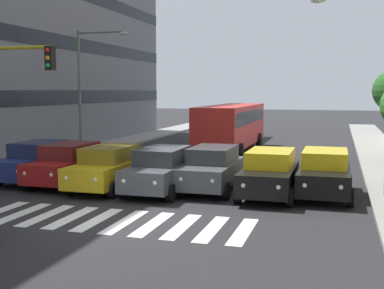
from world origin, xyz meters
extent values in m
plane|color=#262628|center=(0.00, 0.00, 0.00)|extent=(180.00, 180.00, 0.00)
cube|color=black|center=(14.79, -19.53, 3.49)|extent=(8.92, 23.97, 0.90)
cube|color=black|center=(14.79, -19.53, 6.97)|extent=(8.92, 23.97, 0.90)
cube|color=black|center=(14.79, -19.53, 10.46)|extent=(8.92, 23.97, 0.90)
cube|color=silver|center=(-4.05, 0.00, 0.00)|extent=(0.45, 2.80, 0.01)
cube|color=silver|center=(-3.15, 0.00, 0.00)|extent=(0.45, 2.80, 0.01)
cube|color=silver|center=(-2.25, 0.00, 0.00)|extent=(0.45, 2.80, 0.01)
cube|color=silver|center=(-1.35, 0.00, 0.00)|extent=(0.45, 2.80, 0.01)
cube|color=silver|center=(-0.45, 0.00, 0.00)|extent=(0.45, 2.80, 0.01)
cube|color=silver|center=(0.45, 0.00, 0.00)|extent=(0.45, 2.80, 0.01)
cube|color=silver|center=(1.35, 0.00, 0.00)|extent=(0.45, 2.80, 0.01)
cube|color=silver|center=(2.25, 0.00, 0.00)|extent=(0.45, 2.80, 0.01)
cube|color=silver|center=(3.15, 0.00, 0.00)|extent=(0.45, 2.80, 0.01)
cube|color=black|center=(-6.08, -5.36, 0.72)|extent=(1.80, 4.40, 0.80)
cube|color=yellow|center=(-6.08, -5.56, 1.42)|extent=(1.58, 2.46, 0.60)
cylinder|color=black|center=(-6.98, -3.91, 0.32)|extent=(0.22, 0.64, 0.64)
cylinder|color=black|center=(-5.18, -3.91, 0.32)|extent=(0.22, 0.64, 0.64)
cylinder|color=black|center=(-6.98, -6.82, 0.32)|extent=(0.22, 0.64, 0.64)
cylinder|color=black|center=(-5.18, -6.82, 0.32)|extent=(0.22, 0.64, 0.64)
sphere|color=white|center=(-6.66, -3.21, 0.80)|extent=(0.18, 0.18, 0.18)
sphere|color=white|center=(-5.50, -3.21, 0.80)|extent=(0.18, 0.18, 0.18)
cube|color=black|center=(-4.13, -4.77, 0.72)|extent=(1.80, 4.40, 0.80)
cube|color=yellow|center=(-4.13, -4.97, 1.42)|extent=(1.58, 2.46, 0.60)
cylinder|color=black|center=(-5.03, -3.32, 0.32)|extent=(0.22, 0.64, 0.64)
cylinder|color=black|center=(-3.23, -3.32, 0.32)|extent=(0.22, 0.64, 0.64)
cylinder|color=black|center=(-5.03, -6.23, 0.32)|extent=(0.22, 0.64, 0.64)
cylinder|color=black|center=(-3.23, -6.23, 0.32)|extent=(0.22, 0.64, 0.64)
sphere|color=white|center=(-4.71, -2.62, 0.80)|extent=(0.18, 0.18, 0.18)
sphere|color=white|center=(-3.56, -2.62, 0.80)|extent=(0.18, 0.18, 0.18)
cube|color=#474C51|center=(-1.80, -5.26, 0.72)|extent=(1.80, 4.40, 0.80)
cube|color=#343639|center=(-1.80, -5.46, 1.42)|extent=(1.58, 2.46, 0.60)
cylinder|color=black|center=(-2.70, -3.80, 0.32)|extent=(0.22, 0.64, 0.64)
cylinder|color=black|center=(-0.90, -3.80, 0.32)|extent=(0.22, 0.64, 0.64)
cylinder|color=black|center=(-2.70, -6.71, 0.32)|extent=(0.22, 0.64, 0.64)
cylinder|color=black|center=(-0.90, -6.71, 0.32)|extent=(0.22, 0.64, 0.64)
sphere|color=white|center=(-2.38, -3.11, 0.80)|extent=(0.18, 0.18, 0.18)
sphere|color=white|center=(-1.23, -3.11, 0.80)|extent=(0.18, 0.18, 0.18)
cube|color=#474C51|center=(-0.02, -4.34, 0.72)|extent=(1.80, 4.40, 0.80)
cube|color=#343639|center=(-0.02, -4.54, 1.42)|extent=(1.58, 2.46, 0.60)
cylinder|color=black|center=(-0.92, -2.89, 0.32)|extent=(0.22, 0.64, 0.64)
cylinder|color=black|center=(0.88, -2.89, 0.32)|extent=(0.22, 0.64, 0.64)
cylinder|color=black|center=(-0.92, -5.80, 0.32)|extent=(0.22, 0.64, 0.64)
cylinder|color=black|center=(0.88, -5.80, 0.32)|extent=(0.22, 0.64, 0.64)
sphere|color=white|center=(-0.60, -2.19, 0.80)|extent=(0.18, 0.18, 0.18)
sphere|color=white|center=(0.55, -2.19, 0.80)|extent=(0.18, 0.18, 0.18)
cube|color=gold|center=(2.20, -4.31, 0.72)|extent=(1.80, 4.40, 0.80)
cube|color=olive|center=(2.20, -4.51, 1.42)|extent=(1.58, 2.46, 0.60)
cylinder|color=black|center=(1.30, -2.86, 0.32)|extent=(0.22, 0.64, 0.64)
cylinder|color=black|center=(3.10, -2.86, 0.32)|extent=(0.22, 0.64, 0.64)
cylinder|color=black|center=(1.30, -5.76, 0.32)|extent=(0.22, 0.64, 0.64)
cylinder|color=black|center=(3.10, -5.76, 0.32)|extent=(0.22, 0.64, 0.64)
sphere|color=white|center=(1.63, -2.16, 0.80)|extent=(0.18, 0.18, 0.18)
sphere|color=white|center=(2.78, -2.16, 0.80)|extent=(0.18, 0.18, 0.18)
cube|color=maroon|center=(4.25, -4.76, 0.72)|extent=(1.80, 4.40, 0.80)
cube|color=maroon|center=(4.25, -4.96, 1.42)|extent=(1.58, 2.46, 0.60)
cylinder|color=black|center=(3.35, -3.31, 0.32)|extent=(0.22, 0.64, 0.64)
cylinder|color=black|center=(5.15, -3.31, 0.32)|extent=(0.22, 0.64, 0.64)
cylinder|color=black|center=(3.35, -6.21, 0.32)|extent=(0.22, 0.64, 0.64)
cylinder|color=black|center=(5.15, -6.21, 0.32)|extent=(0.22, 0.64, 0.64)
sphere|color=white|center=(3.67, -2.61, 0.80)|extent=(0.18, 0.18, 0.18)
sphere|color=white|center=(4.82, -2.61, 0.80)|extent=(0.18, 0.18, 0.18)
cube|color=navy|center=(5.93, -5.07, 0.72)|extent=(1.80, 4.40, 0.80)
cube|color=#1D2547|center=(5.93, -5.27, 1.42)|extent=(1.58, 2.46, 0.60)
cylinder|color=black|center=(5.03, -3.62, 0.32)|extent=(0.22, 0.64, 0.64)
cylinder|color=black|center=(5.03, -6.52, 0.32)|extent=(0.22, 0.64, 0.64)
cylinder|color=black|center=(6.83, -6.52, 0.32)|extent=(0.22, 0.64, 0.64)
sphere|color=white|center=(5.35, -2.92, 0.80)|extent=(0.18, 0.18, 0.18)
cube|color=red|center=(-0.02, -17.44, 1.75)|extent=(2.50, 10.50, 2.50)
cube|color=black|center=(-0.02, -17.44, 2.30)|extent=(2.52, 9.87, 0.80)
cylinder|color=black|center=(-1.27, -13.77, 0.50)|extent=(0.28, 1.00, 1.00)
cylinder|color=black|center=(1.23, -13.77, 0.50)|extent=(0.28, 1.00, 1.00)
cylinder|color=black|center=(-1.27, -20.59, 0.50)|extent=(0.28, 1.00, 1.00)
cylinder|color=black|center=(1.23, -20.59, 0.50)|extent=(0.28, 1.00, 1.00)
cube|color=black|center=(2.34, -0.63, 4.95)|extent=(0.24, 0.28, 0.76)
sphere|color=red|center=(2.34, -0.48, 5.19)|extent=(0.14, 0.14, 0.14)
sphere|color=orange|center=(2.34, -0.48, 4.95)|extent=(0.14, 0.14, 0.14)
sphere|color=green|center=(2.34, -0.48, 4.71)|extent=(0.14, 0.14, 0.14)
ellipsoid|color=#B7BCC1|center=(-5.67, -5.79, 7.21)|extent=(0.56, 0.28, 0.20)
cylinder|color=#4C6B56|center=(8.27, -13.03, 3.78)|extent=(0.16, 0.16, 7.26)
cylinder|color=#4C6B56|center=(6.82, -13.03, 7.26)|extent=(2.90, 0.10, 0.10)
ellipsoid|color=#B7BCC1|center=(5.36, -13.03, 7.16)|extent=(0.56, 0.28, 0.20)
camera|label=1|loc=(-6.52, 13.36, 3.92)|focal=46.35mm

